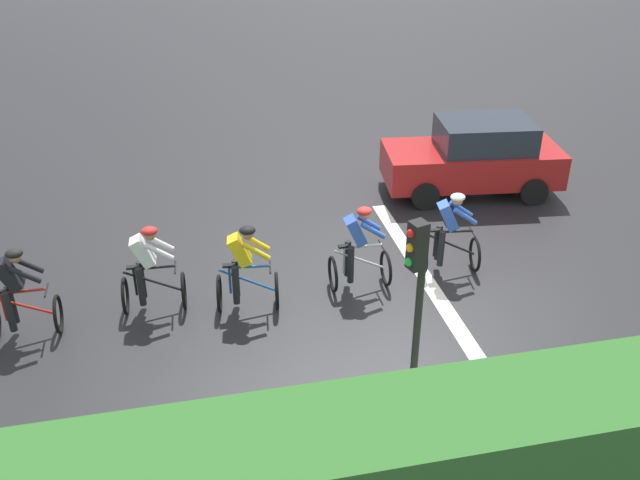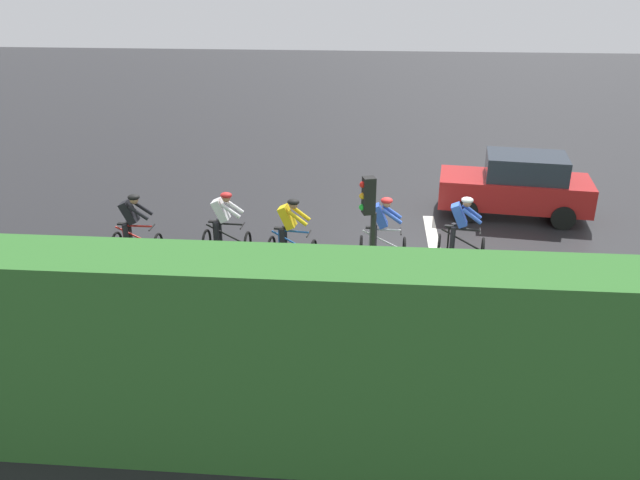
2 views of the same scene
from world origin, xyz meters
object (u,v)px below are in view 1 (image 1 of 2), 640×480
at_px(cyclist_lead, 18,295).
at_px(cyclist_fourth, 358,250).
at_px(traffic_light_near_crossing, 416,299).
at_px(pedestrian_railing_kerbside, 263,453).
at_px(cyclist_mid, 245,270).
at_px(car_red, 475,157).
at_px(cyclist_second, 149,271).
at_px(cyclist_trailing, 449,235).

bearing_deg(cyclist_lead, cyclist_fourth, -87.53).
height_order(traffic_light_near_crossing, pedestrian_railing_kerbside, traffic_light_near_crossing).
bearing_deg(cyclist_mid, car_red, -57.30).
height_order(cyclist_second, cyclist_fourth, same).
distance_m(cyclist_second, car_red, 8.30).
bearing_deg(cyclist_lead, cyclist_mid, -90.13).
relative_size(cyclist_trailing, car_red, 0.39).
bearing_deg(cyclist_second, cyclist_mid, -101.00).
distance_m(cyclist_mid, traffic_light_near_crossing, 4.18).
relative_size(cyclist_second, cyclist_fourth, 1.00).
relative_size(cyclist_lead, cyclist_second, 1.00).
distance_m(cyclist_lead, cyclist_trailing, 7.73).
bearing_deg(cyclist_second, cyclist_fourth, -90.83).
xyz_separation_m(cyclist_lead, cyclist_mid, (-0.01, -3.74, 0.00)).
xyz_separation_m(cyclist_lead, traffic_light_near_crossing, (-3.48, -5.59, 1.43)).
bearing_deg(traffic_light_near_crossing, cyclist_mid, 27.99).
distance_m(cyclist_trailing, pedestrian_railing_kerbside, 6.33).
height_order(cyclist_lead, cyclist_trailing, same).
distance_m(cyclist_second, pedestrian_railing_kerbside, 4.74).
bearing_deg(traffic_light_near_crossing, car_red, -29.20).
bearing_deg(car_red, traffic_light_near_crossing, 150.80).
height_order(cyclist_fourth, pedestrian_railing_kerbside, cyclist_fourth).
xyz_separation_m(cyclist_lead, pedestrian_railing_kerbside, (-4.24, -3.45, -0.04)).
bearing_deg(car_red, cyclist_second, 114.77).
xyz_separation_m(cyclist_lead, cyclist_trailing, (0.45, -7.72, 0.00)).
relative_size(cyclist_lead, car_red, 0.39).
xyz_separation_m(cyclist_lead, cyclist_fourth, (0.25, -5.87, 0.00)).
distance_m(cyclist_second, cyclist_trailing, 5.60).
xyz_separation_m(cyclist_mid, cyclist_trailing, (0.46, -3.97, 0.00)).
height_order(cyclist_mid, cyclist_trailing, same).
xyz_separation_m(cyclist_fourth, car_red, (3.53, -3.78, 0.08)).
relative_size(cyclist_mid, cyclist_fourth, 1.00).
relative_size(cyclist_mid, car_red, 0.39).
relative_size(cyclist_mid, cyclist_trailing, 1.00).
relative_size(cyclist_lead, pedestrian_railing_kerbside, 0.62).
bearing_deg(cyclist_trailing, pedestrian_railing_kerbside, 137.69).
relative_size(cyclist_lead, cyclist_fourth, 1.00).
bearing_deg(cyclist_trailing, cyclist_mid, 96.54).
height_order(cyclist_second, cyclist_mid, same).
height_order(cyclist_second, traffic_light_near_crossing, traffic_light_near_crossing).
bearing_deg(pedestrian_railing_kerbside, car_red, -37.69).
bearing_deg(cyclist_trailing, cyclist_lead, 93.31).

